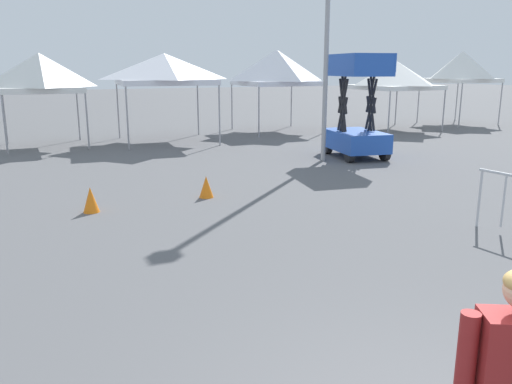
# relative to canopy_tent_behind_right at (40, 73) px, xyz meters

# --- Properties ---
(canopy_tent_behind_right) EXTENTS (2.84, 2.84, 3.33)m
(canopy_tent_behind_right) POSITION_rel_canopy_tent_behind_right_xyz_m (0.00, 0.00, 0.00)
(canopy_tent_behind_right) COLOR #9E9EA3
(canopy_tent_behind_right) RESTS_ON ground
(canopy_tent_left_of_center) EXTENTS (3.68, 3.68, 3.35)m
(canopy_tent_left_of_center) POSITION_rel_canopy_tent_behind_right_xyz_m (4.37, -0.47, 0.13)
(canopy_tent_left_of_center) COLOR #9E9EA3
(canopy_tent_left_of_center) RESTS_ON ground
(canopy_tent_behind_left) EXTENTS (3.28, 3.28, 3.58)m
(canopy_tent_behind_left) POSITION_rel_canopy_tent_behind_right_xyz_m (9.75, 0.88, 0.18)
(canopy_tent_behind_left) COLOR #9E9EA3
(canopy_tent_behind_left) RESTS_ON ground
(canopy_tent_right_of_center) EXTENTS (3.48, 3.48, 3.14)m
(canopy_tent_right_of_center) POSITION_rel_canopy_tent_behind_right_xyz_m (15.00, -0.67, -0.15)
(canopy_tent_right_of_center) COLOR #9E9EA3
(canopy_tent_right_of_center) RESTS_ON ground
(canopy_tent_center) EXTENTS (3.08, 3.08, 3.64)m
(canopy_tent_center) POSITION_rel_canopy_tent_behind_right_xyz_m (19.69, 0.09, 0.22)
(canopy_tent_center) COLOR #9E9EA3
(canopy_tent_center) RESTS_ON ground
(scissor_lift) EXTENTS (1.72, 2.48, 3.23)m
(scissor_lift) POSITION_rel_canopy_tent_behind_right_xyz_m (9.09, -6.41, -1.61)
(scissor_lift) COLOR black
(scissor_lift) RESTS_ON ground
(light_pole_near_lift) EXTENTS (0.36, 0.36, 7.90)m
(light_pole_near_lift) POSITION_rel_canopy_tent_behind_right_xyz_m (7.83, -6.53, 1.86)
(light_pole_near_lift) COLOR #9E9EA3
(light_pole_near_lift) RESTS_ON ground
(traffic_cone_lot_center) EXTENTS (0.32, 0.32, 0.52)m
(traffic_cone_lot_center) POSITION_rel_canopy_tent_behind_right_xyz_m (0.53, -9.84, -2.38)
(traffic_cone_lot_center) COLOR orange
(traffic_cone_lot_center) RESTS_ON ground
(traffic_cone_near_barrier) EXTENTS (0.32, 0.32, 0.48)m
(traffic_cone_near_barrier) POSITION_rel_canopy_tent_behind_right_xyz_m (3.02, -9.59, -2.40)
(traffic_cone_near_barrier) COLOR orange
(traffic_cone_near_barrier) RESTS_ON ground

